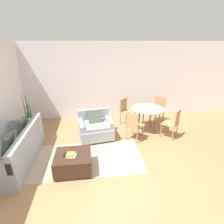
# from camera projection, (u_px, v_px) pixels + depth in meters

# --- Properties ---
(ground_plane) EXTENTS (20.00, 20.00, 0.00)m
(ground_plane) POSITION_uv_depth(u_px,v_px,m) (113.00, 176.00, 3.78)
(ground_plane) COLOR #A3754C
(wall_back) EXTENTS (12.00, 0.06, 2.75)m
(wall_back) POSITION_uv_depth(u_px,v_px,m) (101.00, 81.00, 6.40)
(wall_back) COLOR white
(wall_back) RESTS_ON ground_plane
(area_rug) EXTENTS (2.73, 1.44, 0.01)m
(area_rug) POSITION_uv_depth(u_px,v_px,m) (87.00, 158.00, 4.35)
(area_rug) COLOR tan
(area_rug) RESTS_ON ground_plane
(couch) EXTENTS (0.84, 2.08, 0.92)m
(couch) POSITION_uv_depth(u_px,v_px,m) (17.00, 150.00, 4.15)
(couch) COLOR #999EA8
(couch) RESTS_ON ground_plane
(armchair) EXTENTS (1.05, 0.93, 0.85)m
(armchair) POSITION_uv_depth(u_px,v_px,m) (96.00, 127.00, 5.21)
(armchair) COLOR #999EA8
(armchair) RESTS_ON ground_plane
(ottoman) EXTENTS (0.79, 0.70, 0.41)m
(ottoman) POSITION_uv_depth(u_px,v_px,m) (73.00, 162.00, 3.88)
(ottoman) COLOR #382319
(ottoman) RESTS_ON ground_plane
(book_stack) EXTENTS (0.23, 0.20, 0.06)m
(book_stack) POSITION_uv_depth(u_px,v_px,m) (71.00, 155.00, 3.75)
(book_stack) COLOR beige
(book_stack) RESTS_ON ottoman
(tv_remote_primary) EXTENTS (0.06, 0.16, 0.01)m
(tv_remote_primary) POSITION_uv_depth(u_px,v_px,m) (65.00, 155.00, 3.78)
(tv_remote_primary) COLOR black
(tv_remote_primary) RESTS_ON ottoman
(potted_plant) EXTENTS (0.34, 0.34, 1.36)m
(potted_plant) POSITION_uv_depth(u_px,v_px,m) (30.00, 123.00, 5.57)
(potted_plant) COLOR brown
(potted_plant) RESTS_ON ground_plane
(dining_table) EXTENTS (1.04, 1.04, 0.75)m
(dining_table) POSITION_uv_depth(u_px,v_px,m) (148.00, 111.00, 5.57)
(dining_table) COLOR #99A8AD
(dining_table) RESTS_ON ground_plane
(dining_chair_near_left) EXTENTS (0.59, 0.59, 0.90)m
(dining_chair_near_left) POSITION_uv_depth(u_px,v_px,m) (134.00, 124.00, 5.00)
(dining_chair_near_left) COLOR tan
(dining_chair_near_left) RESTS_ON ground_plane
(dining_chair_near_right) EXTENTS (0.59, 0.59, 0.90)m
(dining_chair_near_right) POSITION_uv_depth(u_px,v_px,m) (173.00, 122.00, 5.14)
(dining_chair_near_right) COLOR tan
(dining_chair_near_right) RESTS_ON ground_plane
(dining_chair_far_left) EXTENTS (0.59, 0.59, 0.90)m
(dining_chair_far_left) POSITION_uv_depth(u_px,v_px,m) (126.00, 109.00, 6.09)
(dining_chair_far_left) COLOR tan
(dining_chair_far_left) RESTS_ON ground_plane
(dining_chair_far_right) EXTENTS (0.59, 0.59, 0.90)m
(dining_chair_far_right) POSITION_uv_depth(u_px,v_px,m) (158.00, 108.00, 6.23)
(dining_chair_far_right) COLOR tan
(dining_chair_far_right) RESTS_ON ground_plane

